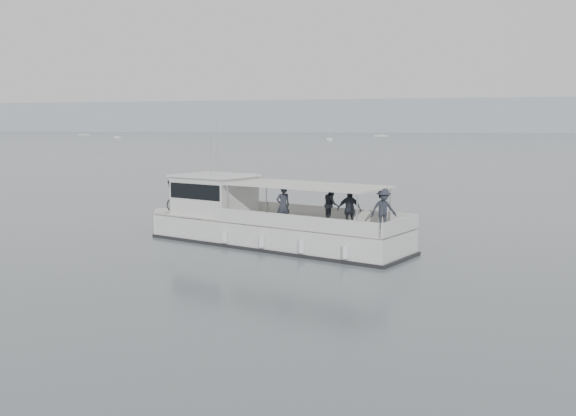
# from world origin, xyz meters

# --- Properties ---
(ground) EXTENTS (1400.00, 1400.00, 0.00)m
(ground) POSITION_xyz_m (0.00, 0.00, 0.00)
(ground) COLOR #535D61
(ground) RESTS_ON ground
(headland) EXTENTS (1400.00, 90.00, 28.00)m
(headland) POSITION_xyz_m (0.00, 560.00, 14.00)
(headland) COLOR #939EA8
(headland) RESTS_ON ground
(tour_boat) EXTENTS (12.76, 6.88, 5.45)m
(tour_boat) POSITION_xyz_m (-3.38, 1.45, 0.89)
(tour_boat) COLOR silver
(tour_boat) RESTS_ON ground
(moored_fleet) EXTENTS (427.11, 262.36, 10.71)m
(moored_fleet) POSITION_xyz_m (-25.97, 247.78, 0.36)
(moored_fleet) COLOR silver
(moored_fleet) RESTS_ON ground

